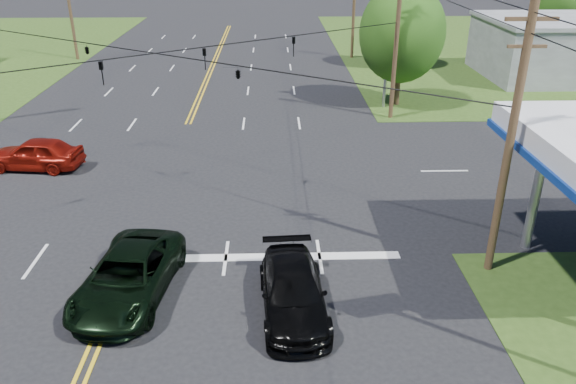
{
  "coord_description": "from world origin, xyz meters",
  "views": [
    {
      "loc": [
        5.28,
        -13.93,
        11.07
      ],
      "look_at": [
        5.88,
        6.0,
        1.75
      ],
      "focal_mm": 35.0,
      "sensor_mm": 36.0,
      "label": 1
    }
  ],
  "objects_px": {
    "pole_left_far": "(69,2)",
    "pickup_dkgreen": "(128,276)",
    "tree_far_r": "(567,5)",
    "pole_se": "(510,140)",
    "pole_right_far": "(354,1)",
    "tree_right_a": "(402,33)",
    "tree_right_b": "(400,18)",
    "retail_ne": "(572,49)",
    "pole_ne": "(396,41)",
    "suv_black": "(293,292)"
  },
  "relations": [
    {
      "from": "pole_left_far",
      "to": "pickup_dkgreen",
      "type": "relative_size",
      "value": 1.8
    },
    {
      "from": "tree_far_r",
      "to": "pickup_dkgreen",
      "type": "height_order",
      "value": "tree_far_r"
    },
    {
      "from": "pole_se",
      "to": "pole_right_far",
      "type": "relative_size",
      "value": 0.95
    },
    {
      "from": "pole_right_far",
      "to": "tree_far_r",
      "type": "distance_m",
      "value": 21.1
    },
    {
      "from": "pole_left_far",
      "to": "pole_right_far",
      "type": "distance_m",
      "value": 26.0
    },
    {
      "from": "tree_right_a",
      "to": "tree_far_r",
      "type": "xyz_separation_m",
      "value": [
        20.0,
        18.0,
        -0.33
      ]
    },
    {
      "from": "tree_right_a",
      "to": "tree_right_b",
      "type": "xyz_separation_m",
      "value": [
        2.5,
        12.0,
        -0.65
      ]
    },
    {
      "from": "retail_ne",
      "to": "pole_se",
      "type": "xyz_separation_m",
      "value": [
        -17.0,
        -29.0,
        2.72
      ]
    },
    {
      "from": "tree_right_b",
      "to": "pole_ne",
      "type": "bearing_deg",
      "value": -103.13
    },
    {
      "from": "pickup_dkgreen",
      "to": "suv_black",
      "type": "height_order",
      "value": "pickup_dkgreen"
    },
    {
      "from": "pole_se",
      "to": "suv_black",
      "type": "distance_m",
      "value": 8.56
    },
    {
      "from": "pole_ne",
      "to": "pole_right_far",
      "type": "xyz_separation_m",
      "value": [
        0.0,
        19.0,
        0.25
      ]
    },
    {
      "from": "pole_left_far",
      "to": "pole_right_far",
      "type": "relative_size",
      "value": 1.0
    },
    {
      "from": "pole_right_far",
      "to": "pickup_dkgreen",
      "type": "relative_size",
      "value": 1.8
    },
    {
      "from": "pole_right_far",
      "to": "tree_right_b",
      "type": "xyz_separation_m",
      "value": [
        3.5,
        -4.0,
        -0.95
      ]
    },
    {
      "from": "tree_far_r",
      "to": "suv_black",
      "type": "relative_size",
      "value": 1.54
    },
    {
      "from": "pole_se",
      "to": "tree_right_a",
      "type": "bearing_deg",
      "value": 87.27
    },
    {
      "from": "pole_left_far",
      "to": "suv_black",
      "type": "distance_m",
      "value": 43.78
    },
    {
      "from": "pole_right_far",
      "to": "tree_right_b",
      "type": "bearing_deg",
      "value": -48.81
    },
    {
      "from": "pole_ne",
      "to": "retail_ne",
      "type": "bearing_deg",
      "value": 32.91
    },
    {
      "from": "pole_ne",
      "to": "tree_right_a",
      "type": "height_order",
      "value": "pole_ne"
    },
    {
      "from": "pole_ne",
      "to": "tree_right_b",
      "type": "xyz_separation_m",
      "value": [
        3.5,
        15.0,
        -0.7
      ]
    },
    {
      "from": "retail_ne",
      "to": "pole_ne",
      "type": "bearing_deg",
      "value": -147.09
    },
    {
      "from": "tree_right_a",
      "to": "suv_black",
      "type": "height_order",
      "value": "tree_right_a"
    },
    {
      "from": "pole_ne",
      "to": "tree_right_b",
      "type": "relative_size",
      "value": 1.34
    },
    {
      "from": "retail_ne",
      "to": "pole_ne",
      "type": "height_order",
      "value": "pole_ne"
    },
    {
      "from": "retail_ne",
      "to": "suv_black",
      "type": "distance_m",
      "value": 39.5
    },
    {
      "from": "tree_far_r",
      "to": "pole_left_far",
      "type": "bearing_deg",
      "value": -177.56
    },
    {
      "from": "pole_se",
      "to": "pickup_dkgreen",
      "type": "distance_m",
      "value": 13.23
    },
    {
      "from": "pole_ne",
      "to": "suv_black",
      "type": "relative_size",
      "value": 1.92
    },
    {
      "from": "tree_right_a",
      "to": "pickup_dkgreen",
      "type": "bearing_deg",
      "value": -121.22
    },
    {
      "from": "retail_ne",
      "to": "pickup_dkgreen",
      "type": "bearing_deg",
      "value": -134.26
    },
    {
      "from": "pole_se",
      "to": "pickup_dkgreen",
      "type": "relative_size",
      "value": 1.71
    },
    {
      "from": "pole_left_far",
      "to": "tree_far_r",
      "type": "relative_size",
      "value": 1.31
    },
    {
      "from": "retail_ne",
      "to": "pole_se",
      "type": "bearing_deg",
      "value": -120.38
    },
    {
      "from": "tree_right_b",
      "to": "suv_black",
      "type": "bearing_deg",
      "value": -106.76
    },
    {
      "from": "pole_left_far",
      "to": "tree_far_r",
      "type": "distance_m",
      "value": 47.05
    },
    {
      "from": "pole_se",
      "to": "tree_right_a",
      "type": "distance_m",
      "value": 21.02
    },
    {
      "from": "pole_right_far",
      "to": "pickup_dkgreen",
      "type": "height_order",
      "value": "pole_right_far"
    },
    {
      "from": "tree_right_a",
      "to": "pickup_dkgreen",
      "type": "distance_m",
      "value": 26.36
    },
    {
      "from": "pole_left_far",
      "to": "tree_right_a",
      "type": "relative_size",
      "value": 1.22
    },
    {
      "from": "pole_ne",
      "to": "pickup_dkgreen",
      "type": "bearing_deg",
      "value": -122.97
    },
    {
      "from": "pole_se",
      "to": "suv_black",
      "type": "xyz_separation_m",
      "value": [
        -7.12,
        -2.24,
        -4.2
      ]
    },
    {
      "from": "tree_far_r",
      "to": "pickup_dkgreen",
      "type": "relative_size",
      "value": 1.37
    },
    {
      "from": "pole_left_far",
      "to": "pole_right_far",
      "type": "height_order",
      "value": "same"
    },
    {
      "from": "retail_ne",
      "to": "pole_se",
      "type": "relative_size",
      "value": 1.47
    },
    {
      "from": "retail_ne",
      "to": "pole_se",
      "type": "distance_m",
      "value": 33.72
    },
    {
      "from": "suv_black",
      "to": "pole_se",
      "type": "bearing_deg",
      "value": 14.16
    },
    {
      "from": "tree_right_a",
      "to": "pickup_dkgreen",
      "type": "xyz_separation_m",
      "value": [
        -13.5,
        -22.27,
        -4.09
      ]
    },
    {
      "from": "retail_ne",
      "to": "tree_far_r",
      "type": "height_order",
      "value": "tree_far_r"
    }
  ]
}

